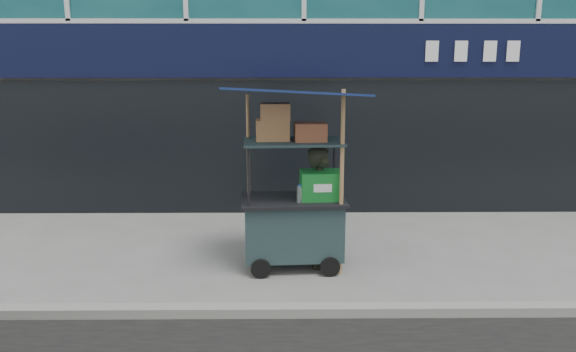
{
  "coord_description": "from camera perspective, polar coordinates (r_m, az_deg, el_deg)",
  "views": [
    {
      "loc": [
        -0.37,
        -6.02,
        2.94
      ],
      "look_at": [
        -0.3,
        1.2,
        1.3
      ],
      "focal_mm": 35.0,
      "sensor_mm": 36.0,
      "label": 1
    }
  ],
  "objects": [
    {
      "name": "curb",
      "position": [
        6.5,
        2.83,
        -13.5
      ],
      "size": [
        80.0,
        0.18,
        0.12
      ],
      "primitive_type": "cube",
      "color": "gray",
      "rests_on": "ground"
    },
    {
      "name": "vendor_cart",
      "position": [
        7.59,
        0.69,
        -2.96
      ],
      "size": [
        1.93,
        1.41,
        2.5
      ],
      "rotation": [
        0.0,
        0.0,
        0.06
      ],
      "color": "#1A292C",
      "rests_on": "ground"
    },
    {
      "name": "ground",
      "position": [
        6.71,
        2.73,
        -13.21
      ],
      "size": [
        80.0,
        80.0,
        0.0
      ],
      "primitive_type": "plane",
      "color": "slate",
      "rests_on": "ground"
    },
    {
      "name": "vendor_man",
      "position": [
        7.67,
        3.4,
        -3.14
      ],
      "size": [
        0.54,
        0.69,
        1.67
      ],
      "primitive_type": "imported",
      "rotation": [
        0.0,
        0.0,
        1.32
      ],
      "color": "black",
      "rests_on": "ground"
    }
  ]
}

